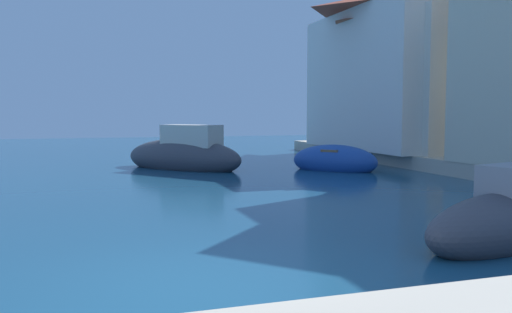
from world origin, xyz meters
name	(u,v)px	position (x,y,z in m)	size (l,w,h in m)	color
ground	(202,288)	(0.00, 0.00, 0.00)	(80.00, 80.00, 0.00)	navy
moored_boat_1	(508,221)	(5.05, 0.63, 0.37)	(3.85, 2.16, 1.49)	#3F3F47
moored_boat_3	(184,155)	(2.19, 13.48, 0.50)	(4.55, 4.82, 1.96)	#3F3F47
moored_boat_5	(334,161)	(7.27, 11.33, 0.33)	(3.13, 3.27, 1.20)	#1E479E
waterfront_building_annex	(416,66)	(13.00, 14.85, 4.18)	(7.35, 9.14, 7.23)	white
waterfront_building_far	(413,75)	(13.00, 15.08, 3.78)	(5.56, 10.43, 6.46)	silver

